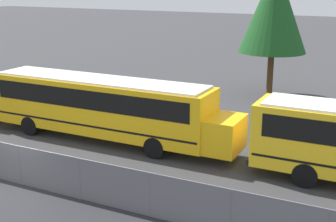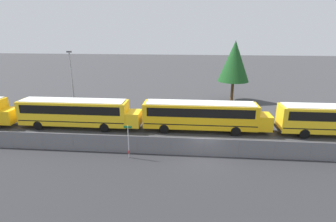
% 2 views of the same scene
% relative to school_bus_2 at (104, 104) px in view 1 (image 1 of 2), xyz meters
% --- Properties ---
extents(ground_plane, '(200.00, 200.00, 0.00)m').
position_rel_school_bus_2_xyz_m(ground_plane, '(-0.00, -6.15, -1.96)').
color(ground_plane, '#38383A').
extents(fence, '(84.64, 0.07, 1.70)m').
position_rel_school_bus_2_xyz_m(fence, '(-0.00, -6.15, -1.09)').
color(fence, '#9EA0A5').
rests_on(fence, ground_plane).
extents(school_bus_2, '(13.93, 2.48, 3.29)m').
position_rel_school_bus_2_xyz_m(school_bus_2, '(0.00, 0.00, 0.00)').
color(school_bus_2, yellow).
rests_on(school_bus_2, ground_plane).
extents(tree_1, '(4.74, 4.74, 9.35)m').
position_rel_school_bus_2_xyz_m(tree_1, '(5.13, 13.49, 4.28)').
color(tree_1, '#51381E').
rests_on(tree_1, ground_plane).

